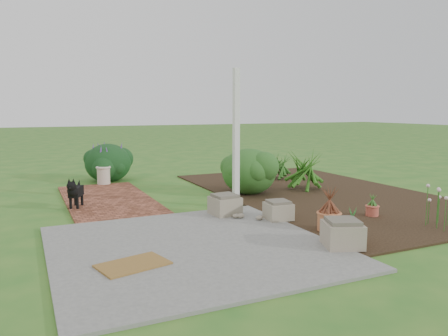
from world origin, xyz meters
name	(u,v)px	position (x,y,z in m)	size (l,w,h in m)	color
ground	(223,210)	(0.00, 0.00, 0.00)	(80.00, 80.00, 0.00)	#2C6921
concrete_patio	(192,247)	(-1.25, -1.75, 0.02)	(3.50, 3.50, 0.04)	slate
brick_path	(108,199)	(-1.70, 1.75, 0.02)	(1.60, 3.50, 0.04)	brown
garden_bed	(320,193)	(2.50, 0.50, 0.01)	(4.00, 7.00, 0.03)	black
veranda_post	(236,139)	(0.30, 0.10, 1.25)	(0.10, 0.10, 2.50)	white
stone_trough_near	(342,235)	(0.48, -2.60, 0.19)	(0.46, 0.46, 0.31)	gray
stone_trough_mid	(278,211)	(0.48, -1.06, 0.17)	(0.39, 0.39, 0.26)	gray
stone_trough_far	(225,206)	(-0.16, -0.41, 0.19)	(0.44, 0.44, 0.29)	gray
coir_doormat	(133,264)	(-2.12, -2.16, 0.05)	(0.76, 0.49, 0.02)	brown
black_dog	(75,191)	(-2.37, 1.16, 0.34)	(0.33, 0.56, 0.50)	black
cream_ceramic_urn	(104,175)	(-1.49, 3.48, 0.24)	(0.30, 0.30, 0.40)	beige
evergreen_shrub	(249,170)	(1.10, 1.10, 0.51)	(1.14, 1.14, 0.97)	#164315
agapanthus_clump_back	(304,167)	(2.41, 0.98, 0.53)	(1.11, 1.11, 1.00)	#19420C
agapanthus_clump_front	(279,164)	(2.69, 2.48, 0.40)	(0.84, 0.84, 0.75)	#13380A
terracotta_pot_bronze	(329,221)	(0.82, -1.90, 0.16)	(0.33, 0.33, 0.27)	#B86A3E
terracotta_pot_small_left	(372,211)	(2.03, -1.50, 0.12)	(0.21, 0.21, 0.17)	#B54F3D
terracotta_pot_small_right	(352,234)	(0.73, -2.49, 0.14)	(0.26, 0.26, 0.22)	#965432
purple_flowering_bush	(108,162)	(-1.26, 4.13, 0.48)	(1.13, 1.13, 0.96)	black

